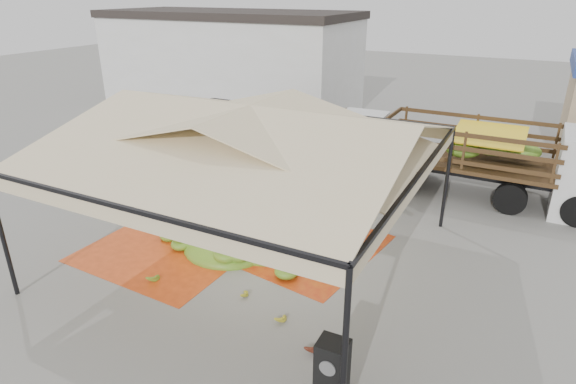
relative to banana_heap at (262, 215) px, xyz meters
The scene contains 17 objects.
ground 1.30m from the banana_heap, 69.57° to the right, with size 90.00×90.00×0.00m, color slate.
canopy_tent 2.88m from the banana_heap, 69.57° to the right, with size 8.10×8.10×4.00m.
building_white 16.25m from the banana_heap, 126.58° to the left, with size 14.30×6.30×5.40m.
tarp_left 2.66m from the banana_heap, 136.44° to the right, with size 4.08×3.89×0.01m, color #DB4B14.
tarp_right 1.44m from the banana_heap, ahead, with size 3.71×3.89×0.01m, color #C35312.
banana_heap is the anchor object (origin of this frame).
hand_yellow_a 3.85m from the banana_heap, 54.50° to the right, with size 0.42×0.35×0.19m, color gold.
hand_yellow_b 2.98m from the banana_heap, 69.12° to the right, with size 0.39×0.32×0.18m, color gold.
hand_red_a 4.84m from the banana_heap, 48.54° to the right, with size 0.50×0.41×0.23m, color #5C1A15.
hand_red_b 5.84m from the banana_heap, 47.61° to the right, with size 0.41×0.33×0.19m, color #511A12.
hand_green 3.44m from the banana_heap, 111.63° to the right, with size 0.47×0.38×0.21m, color #577F1A.
hanging_bunches 2.08m from the banana_heap, ahead, with size 4.74×0.24×0.20m.
speaker_stack 6.27m from the banana_heap, 49.28° to the right, with size 0.51×0.44×1.37m.
banana_leaves 2.77m from the banana_heap, behind, with size 0.96×1.36×3.70m, color #2F6F1D, non-canonical shape.
vendor 4.64m from the banana_heap, 62.63° to the left, with size 0.64×0.42×1.77m, color gray.
truck_left 6.57m from the banana_heap, 103.03° to the left, with size 6.37×2.42×2.16m.
truck_right 8.34m from the banana_heap, 45.75° to the left, with size 7.38×2.65×2.52m.
Camera 1 is at (5.84, -9.38, 6.50)m, focal length 30.00 mm.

